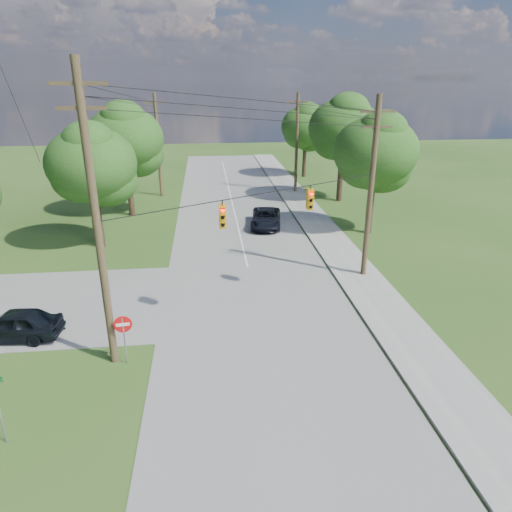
{
  "coord_description": "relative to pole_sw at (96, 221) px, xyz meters",
  "views": [
    {
      "loc": [
        -0.4,
        -16.68,
        11.26
      ],
      "look_at": [
        1.98,
        5.0,
        2.74
      ],
      "focal_mm": 32.0,
      "sensor_mm": 36.0,
      "label": 1
    }
  ],
  "objects": [
    {
      "name": "tree_e_far",
      "position": [
        16.1,
        37.6,
        -0.31
      ],
      "size": [
        5.8,
        5.8,
        8.32
      ],
      "color": "#402C20",
      "rests_on": "ground"
    },
    {
      "name": "ground",
      "position": [
        4.6,
        -0.4,
        -6.23
      ],
      "size": [
        140.0,
        140.0,
        0.0
      ],
      "primitive_type": "plane",
      "color": "#2A4D19",
      "rests_on": "ground"
    },
    {
      "name": "traffic_signals",
      "position": [
        7.15,
        4.03,
        -0.73
      ],
      "size": [
        4.91,
        3.27,
        1.05
      ],
      "color": "orange",
      "rests_on": "ground"
    },
    {
      "name": "sidewalk_east",
      "position": [
        13.3,
        4.6,
        -6.17
      ],
      "size": [
        2.6,
        100.0,
        0.12
      ],
      "primitive_type": "cube",
      "color": "#ABA9A0",
      "rests_on": "ground"
    },
    {
      "name": "pole_sw",
      "position": [
        0.0,
        0.0,
        0.0
      ],
      "size": [
        2.0,
        0.32,
        12.0
      ],
      "color": "brown",
      "rests_on": "ground"
    },
    {
      "name": "car_main_north",
      "position": [
        8.87,
        18.04,
        -5.5
      ],
      "size": [
        3.08,
        5.32,
        1.4
      ],
      "primitive_type": "imported",
      "rotation": [
        0.0,
        0.0,
        -0.16
      ],
      "color": "black",
      "rests_on": "main_road"
    },
    {
      "name": "tree_e_mid",
      "position": [
        17.1,
        25.6,
        0.68
      ],
      "size": [
        6.6,
        6.6,
        9.64
      ],
      "color": "#402C20",
      "rests_on": "ground"
    },
    {
      "name": "tree_w_far",
      "position": [
        -4.4,
        32.6,
        0.02
      ],
      "size": [
        6.0,
        6.0,
        8.73
      ],
      "color": "#402C20",
      "rests_on": "ground"
    },
    {
      "name": "tree_w_near",
      "position": [
        -3.4,
        14.6,
        -0.3
      ],
      "size": [
        6.0,
        6.0,
        8.4
      ],
      "color": "#402C20",
      "rests_on": "ground"
    },
    {
      "name": "power_lines",
      "position": [
        6.1,
        11.14,
        2.93
      ],
      "size": [
        13.93,
        29.62,
        4.93
      ],
      "color": "black",
      "rests_on": "ground"
    },
    {
      "name": "tree_w_mid",
      "position": [
        -2.4,
        22.6,
        0.35
      ],
      "size": [
        6.4,
        6.4,
        9.22
      ],
      "color": "#402C20",
      "rests_on": "ground"
    },
    {
      "name": "pole_north_e",
      "position": [
        13.5,
        29.6,
        -1.1
      ],
      "size": [
        2.0,
        0.32,
        10.0
      ],
      "color": "brown",
      "rests_on": "ground"
    },
    {
      "name": "pole_north_w",
      "position": [
        -0.4,
        29.6,
        -1.1
      ],
      "size": [
        2.0,
        0.32,
        10.0
      ],
      "color": "brown",
      "rests_on": "ground"
    },
    {
      "name": "do_not_enter_sign",
      "position": [
        0.56,
        -0.26,
        -4.57
      ],
      "size": [
        0.75,
        0.14,
        2.26
      ],
      "rotation": [
        0.0,
        0.0,
        0.12
      ],
      "color": "gray",
      "rests_on": "ground"
    },
    {
      "name": "main_road",
      "position": [
        6.6,
        4.6,
        -6.21
      ],
      "size": [
        10.0,
        100.0,
        0.03
      ],
      "primitive_type": "cube",
      "color": "gray",
      "rests_on": "ground"
    },
    {
      "name": "tree_e_near",
      "position": [
        16.6,
        15.6,
        0.02
      ],
      "size": [
        6.2,
        6.2,
        8.81
      ],
      "color": "#402C20",
      "rests_on": "ground"
    },
    {
      "name": "pole_ne",
      "position": [
        13.5,
        7.6,
        -0.76
      ],
      "size": [
        2.0,
        0.32,
        10.5
      ],
      "color": "brown",
      "rests_on": "ground"
    },
    {
      "name": "car_cross_dark",
      "position": [
        -4.83,
        2.3,
        -5.48
      ],
      "size": [
        4.34,
        2.03,
        1.44
      ],
      "primitive_type": "imported",
      "rotation": [
        0.0,
        0.0,
        -1.65
      ],
      "color": "black",
      "rests_on": "cross_road"
    }
  ]
}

